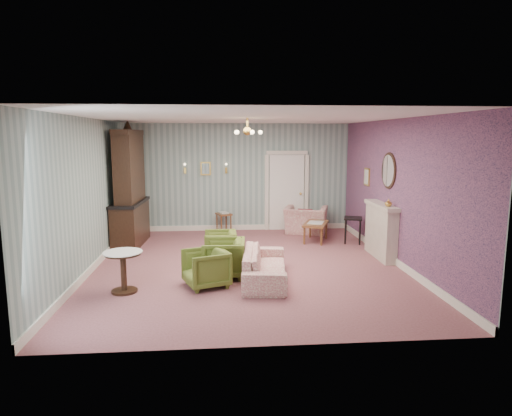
{
  "coord_description": "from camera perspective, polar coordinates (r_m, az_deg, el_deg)",
  "views": [
    {
      "loc": [
        -0.56,
        -8.63,
        2.55
      ],
      "look_at": [
        0.2,
        0.4,
        1.1
      ],
      "focal_mm": 31.42,
      "sensor_mm": 36.0,
      "label": 1
    }
  ],
  "objects": [
    {
      "name": "wall_right_floral",
      "position": [
        9.4,
        17.4,
        1.95
      ],
      "size": [
        0.0,
        7.0,
        7.0
      ],
      "primitive_type": "plane",
      "rotation": [
        1.57,
        0.0,
        -1.57
      ],
      "color": "#BA5D80",
      "rests_on": "ground"
    },
    {
      "name": "ceiling",
      "position": [
        8.66,
        -1.12,
        11.4
      ],
      "size": [
        7.0,
        7.0,
        0.0
      ],
      "primitive_type": "plane",
      "rotation": [
        3.14,
        0.0,
        0.0
      ],
      "color": "white",
      "rests_on": "ground"
    },
    {
      "name": "dresser",
      "position": [
        10.9,
        -15.86,
        2.86
      ],
      "size": [
        0.68,
        1.75,
        2.87
      ],
      "primitive_type": null,
      "rotation": [
        0.0,
        0.0,
        -0.05
      ],
      "color": "black",
      "rests_on": "floor"
    },
    {
      "name": "sconce_right",
      "position": [
        12.11,
        -3.82,
        5.04
      ],
      "size": [
        0.16,
        0.12,
        0.3
      ],
      "primitive_type": null,
      "color": "gold",
      "rests_on": "wall_back"
    },
    {
      "name": "sconce_left",
      "position": [
        12.14,
        -9.04,
        4.95
      ],
      "size": [
        0.16,
        0.12,
        0.3
      ],
      "primitive_type": null,
      "color": "gold",
      "rests_on": "wall_back"
    },
    {
      "name": "fireplace",
      "position": [
        9.86,
        15.62,
        -2.78
      ],
      "size": [
        0.3,
        1.4,
        1.16
      ],
      "primitive_type": null,
      "color": "beige",
      "rests_on": "floor"
    },
    {
      "name": "side_table_black",
      "position": [
        11.04,
        12.21,
        -2.8
      ],
      "size": [
        0.53,
        0.53,
        0.63
      ],
      "primitive_type": null,
      "rotation": [
        0.0,
        0.0,
        -0.3
      ],
      "color": "black",
      "rests_on": "floor"
    },
    {
      "name": "wall_front",
      "position": [
        5.28,
        1.39,
        -2.93
      ],
      "size": [
        6.0,
        0.0,
        6.0
      ],
      "primitive_type": "plane",
      "rotation": [
        -1.57,
        0.0,
        0.0
      ],
      "color": "gray",
      "rests_on": "ground"
    },
    {
      "name": "chandelier",
      "position": [
        8.65,
        -1.11,
        9.62
      ],
      "size": [
        0.56,
        0.56,
        0.36
      ],
      "primitive_type": null,
      "color": "gold",
      "rests_on": "ceiling"
    },
    {
      "name": "door",
      "position": [
        12.32,
        3.91,
        2.21
      ],
      "size": [
        1.12,
        0.12,
        2.16
      ],
      "primitive_type": null,
      "color": "white",
      "rests_on": "floor"
    },
    {
      "name": "pedestal_table",
      "position": [
        7.75,
        -16.51,
        -7.8
      ],
      "size": [
        0.65,
        0.65,
        0.7
      ],
      "primitive_type": null,
      "rotation": [
        0.0,
        0.0,
        0.01
      ],
      "color": "black",
      "rests_on": "floor"
    },
    {
      "name": "olive_chair_b",
      "position": [
        8.26,
        -4.13,
        -6.14
      ],
      "size": [
        0.75,
        0.79,
        0.77
      ],
      "primitive_type": "imported",
      "rotation": [
        0.0,
        0.0,
        -1.64
      ],
      "color": "#5A6A25",
      "rests_on": "floor"
    },
    {
      "name": "burgundy_cushion",
      "position": [
        11.82,
        6.27,
        -1.06
      ],
      "size": [
        0.41,
        0.28,
        0.39
      ],
      "primitive_type": "cube",
      "rotation": [
        0.17,
        0.0,
        -0.35
      ],
      "color": "maroon",
      "rests_on": "wingback_chair"
    },
    {
      "name": "framed_print",
      "position": [
        11.01,
        13.95,
        3.87
      ],
      "size": [
        0.04,
        0.34,
        0.42
      ],
      "primitive_type": null,
      "color": "gold",
      "rests_on": "wall_right"
    },
    {
      "name": "floor",
      "position": [
        9.02,
        -1.06,
        -7.34
      ],
      "size": [
        7.0,
        7.0,
        0.0
      ],
      "primitive_type": "plane",
      "color": "#92555A",
      "rests_on": "ground"
    },
    {
      "name": "olive_chair_a",
      "position": [
        7.76,
        -6.41,
        -7.4
      ],
      "size": [
        0.84,
        0.87,
        0.71
      ],
      "primitive_type": "imported",
      "rotation": [
        0.0,
        0.0,
        -1.21
      ],
      "color": "#5A6A25",
      "rests_on": "floor"
    },
    {
      "name": "gilt_mirror_back",
      "position": [
        12.13,
        -6.43,
        5.01
      ],
      "size": [
        0.28,
        0.06,
        0.36
      ],
      "primitive_type": null,
      "color": "gold",
      "rests_on": "wall_back"
    },
    {
      "name": "sofa_chintz",
      "position": [
        8.04,
        1.13,
        -6.65
      ],
      "size": [
        0.76,
        1.93,
        0.74
      ],
      "primitive_type": "imported",
      "rotation": [
        0.0,
        0.0,
        1.46
      ],
      "color": "#A54250",
      "rests_on": "floor"
    },
    {
      "name": "coffee_table",
      "position": [
        11.09,
        7.6,
        -3.04
      ],
      "size": [
        0.82,
        1.05,
        0.47
      ],
      "primitive_type": null,
      "rotation": [
        0.0,
        0.0,
        -0.38
      ],
      "color": "brown",
      "rests_on": "floor"
    },
    {
      "name": "wingback_chair",
      "position": [
        11.97,
        6.36,
        -0.96
      ],
      "size": [
        1.25,
        1.01,
        0.95
      ],
      "primitive_type": "imported",
      "rotation": [
        0.0,
        0.0,
        2.83
      ],
      "color": "#A54250",
      "rests_on": "floor"
    },
    {
      "name": "mantel_vase",
      "position": [
        9.37,
        16.52,
        0.64
      ],
      "size": [
        0.15,
        0.15,
        0.15
      ],
      "primitive_type": "imported",
      "color": "gold",
      "rests_on": "fireplace"
    },
    {
      "name": "wall_left",
      "position": [
        9.04,
        -20.44,
        1.52
      ],
      "size": [
        0.0,
        7.0,
        7.0
      ],
      "primitive_type": "plane",
      "rotation": [
        1.57,
        0.0,
        1.57
      ],
      "color": "gray",
      "rests_on": "ground"
    },
    {
      "name": "wall_back",
      "position": [
        12.2,
        -2.16,
        3.9
      ],
      "size": [
        6.0,
        0.0,
        6.0
      ],
      "primitive_type": "plane",
      "rotation": [
        1.57,
        0.0,
        0.0
      ],
      "color": "gray",
      "rests_on": "ground"
    },
    {
      "name": "nesting_table",
      "position": [
        12.0,
        -4.12,
        -1.81
      ],
      "size": [
        0.48,
        0.53,
        0.57
      ],
      "primitive_type": null,
      "rotation": [
        0.0,
        0.0,
        0.35
      ],
      "color": "brown",
      "rests_on": "floor"
    },
    {
      "name": "oval_mirror",
      "position": [
        9.72,
        16.49,
        4.59
      ],
      "size": [
        0.04,
        0.76,
        0.84
      ],
      "primitive_type": null,
      "color": "white",
      "rests_on": "wall_right"
    },
    {
      "name": "wall_right",
      "position": [
        9.4,
        17.49,
        1.95
      ],
      "size": [
        0.0,
        7.0,
        7.0
      ],
      "primitive_type": "plane",
      "rotation": [
        1.57,
        0.0,
        -1.57
      ],
      "color": "gray",
      "rests_on": "ground"
    },
    {
      "name": "olive_chair_c",
      "position": [
        9.39,
        -4.58,
        -4.59
      ],
      "size": [
        0.61,
        0.65,
        0.67
      ],
      "primitive_type": "imported",
      "rotation": [
        0.0,
        0.0,
        -1.57
      ],
      "color": "#5A6A25",
      "rests_on": "floor"
    }
  ]
}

